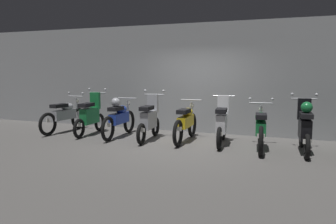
{
  "coord_description": "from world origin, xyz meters",
  "views": [
    {
      "loc": [
        2.6,
        -7.6,
        1.8
      ],
      "look_at": [
        -0.43,
        0.39,
        0.75
      ],
      "focal_mm": 36.23,
      "sensor_mm": 36.0,
      "label": 1
    }
  ],
  "objects_px": {
    "motorbike_slot_1": "(90,116)",
    "motorbike_slot_5": "(222,123)",
    "motorbike_slot_6": "(261,128)",
    "motorbike_slot_0": "(65,115)",
    "motorbike_slot_4": "(186,122)",
    "motorbike_slot_2": "(119,118)",
    "motorbike_slot_3": "(149,120)",
    "motorbike_slot_7": "(305,127)"
  },
  "relations": [
    {
      "from": "motorbike_slot_0",
      "to": "motorbike_slot_6",
      "type": "xyz_separation_m",
      "value": [
        5.6,
        -0.23,
        0.0
      ]
    },
    {
      "from": "motorbike_slot_5",
      "to": "motorbike_slot_7",
      "type": "bearing_deg",
      "value": -6.6
    },
    {
      "from": "motorbike_slot_4",
      "to": "motorbike_slot_5",
      "type": "bearing_deg",
      "value": -2.53
    },
    {
      "from": "motorbike_slot_2",
      "to": "motorbike_slot_4",
      "type": "height_order",
      "value": "motorbike_slot_2"
    },
    {
      "from": "motorbike_slot_6",
      "to": "motorbike_slot_1",
      "type": "bearing_deg",
      "value": 177.94
    },
    {
      "from": "motorbike_slot_2",
      "to": "motorbike_slot_3",
      "type": "xyz_separation_m",
      "value": [
        0.93,
        -0.09,
        0.0
      ]
    },
    {
      "from": "motorbike_slot_2",
      "to": "motorbike_slot_7",
      "type": "distance_m",
      "value": 4.68
    },
    {
      "from": "motorbike_slot_0",
      "to": "motorbike_slot_6",
      "type": "height_order",
      "value": "same"
    },
    {
      "from": "motorbike_slot_3",
      "to": "motorbike_slot_5",
      "type": "distance_m",
      "value": 1.87
    },
    {
      "from": "motorbike_slot_1",
      "to": "motorbike_slot_5",
      "type": "relative_size",
      "value": 1.0
    },
    {
      "from": "motorbike_slot_4",
      "to": "motorbike_slot_5",
      "type": "xyz_separation_m",
      "value": [
        0.93,
        -0.04,
        0.03
      ]
    },
    {
      "from": "motorbike_slot_6",
      "to": "motorbike_slot_3",
      "type": "bearing_deg",
      "value": 179.03
    },
    {
      "from": "motorbike_slot_1",
      "to": "motorbike_slot_2",
      "type": "xyz_separation_m",
      "value": [
        0.94,
        -0.03,
        -0.0
      ]
    },
    {
      "from": "motorbike_slot_5",
      "to": "motorbike_slot_1",
      "type": "bearing_deg",
      "value": -179.66
    },
    {
      "from": "motorbike_slot_0",
      "to": "motorbike_slot_6",
      "type": "distance_m",
      "value": 5.61
    },
    {
      "from": "motorbike_slot_0",
      "to": "motorbike_slot_5",
      "type": "xyz_separation_m",
      "value": [
        4.67,
        -0.04,
        0.03
      ]
    },
    {
      "from": "motorbike_slot_3",
      "to": "motorbike_slot_4",
      "type": "xyz_separation_m",
      "value": [
        0.94,
        0.18,
        -0.04
      ]
    },
    {
      "from": "motorbike_slot_1",
      "to": "motorbike_slot_6",
      "type": "xyz_separation_m",
      "value": [
        4.67,
        -0.17,
        -0.04
      ]
    },
    {
      "from": "motorbike_slot_7",
      "to": "motorbike_slot_0",
      "type": "bearing_deg",
      "value": 177.74
    },
    {
      "from": "motorbike_slot_2",
      "to": "motorbike_slot_7",
      "type": "bearing_deg",
      "value": -2.04
    },
    {
      "from": "motorbike_slot_6",
      "to": "motorbike_slot_0",
      "type": "bearing_deg",
      "value": 177.63
    },
    {
      "from": "motorbike_slot_3",
      "to": "motorbike_slot_5",
      "type": "xyz_separation_m",
      "value": [
        1.87,
        0.14,
        -0.0
      ]
    },
    {
      "from": "motorbike_slot_0",
      "to": "motorbike_slot_2",
      "type": "height_order",
      "value": "motorbike_slot_0"
    },
    {
      "from": "motorbike_slot_1",
      "to": "motorbike_slot_3",
      "type": "bearing_deg",
      "value": -3.68
    },
    {
      "from": "motorbike_slot_2",
      "to": "motorbike_slot_4",
      "type": "relative_size",
      "value": 1.0
    },
    {
      "from": "motorbike_slot_3",
      "to": "motorbike_slot_4",
      "type": "distance_m",
      "value": 0.96
    },
    {
      "from": "motorbike_slot_5",
      "to": "motorbike_slot_6",
      "type": "height_order",
      "value": "motorbike_slot_5"
    },
    {
      "from": "motorbike_slot_5",
      "to": "motorbike_slot_7",
      "type": "xyz_separation_m",
      "value": [
        1.87,
        -0.22,
        0.04
      ]
    },
    {
      "from": "motorbike_slot_1",
      "to": "motorbike_slot_2",
      "type": "bearing_deg",
      "value": -1.74
    },
    {
      "from": "motorbike_slot_4",
      "to": "motorbike_slot_6",
      "type": "xyz_separation_m",
      "value": [
        1.87,
        -0.23,
        0.0
      ]
    },
    {
      "from": "motorbike_slot_4",
      "to": "motorbike_slot_6",
      "type": "bearing_deg",
      "value": -7.05
    },
    {
      "from": "motorbike_slot_1",
      "to": "motorbike_slot_5",
      "type": "distance_m",
      "value": 3.74
    },
    {
      "from": "motorbike_slot_0",
      "to": "motorbike_slot_4",
      "type": "height_order",
      "value": "motorbike_slot_0"
    },
    {
      "from": "motorbike_slot_4",
      "to": "motorbike_slot_5",
      "type": "height_order",
      "value": "motorbike_slot_5"
    },
    {
      "from": "motorbike_slot_3",
      "to": "motorbike_slot_6",
      "type": "height_order",
      "value": "motorbike_slot_3"
    },
    {
      "from": "motorbike_slot_0",
      "to": "motorbike_slot_3",
      "type": "relative_size",
      "value": 1.16
    },
    {
      "from": "motorbike_slot_1",
      "to": "motorbike_slot_7",
      "type": "height_order",
      "value": "same"
    },
    {
      "from": "motorbike_slot_1",
      "to": "motorbike_slot_6",
      "type": "relative_size",
      "value": 0.86
    },
    {
      "from": "motorbike_slot_3",
      "to": "motorbike_slot_4",
      "type": "bearing_deg",
      "value": 11.07
    },
    {
      "from": "motorbike_slot_1",
      "to": "motorbike_slot_7",
      "type": "bearing_deg",
      "value": -1.99
    },
    {
      "from": "motorbike_slot_1",
      "to": "motorbike_slot_6",
      "type": "distance_m",
      "value": 4.68
    },
    {
      "from": "motorbike_slot_2",
      "to": "motorbike_slot_6",
      "type": "height_order",
      "value": "motorbike_slot_6"
    }
  ]
}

